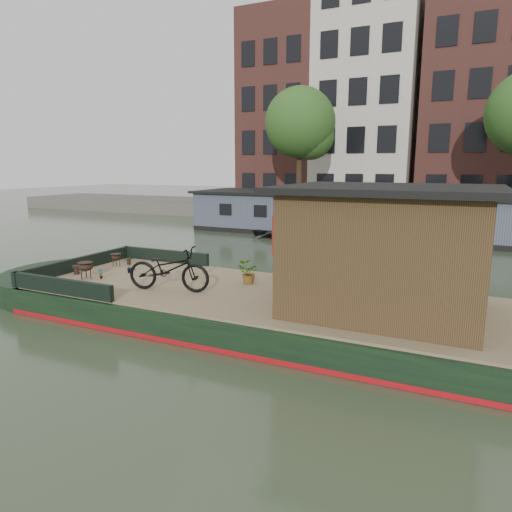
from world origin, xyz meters
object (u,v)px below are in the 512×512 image
at_px(cabin, 386,248).
at_px(dinghy, 286,231).
at_px(bicycle, 169,269).
at_px(brazier_front, 86,270).
at_px(brazier_rear, 116,260).

relative_size(cabin, dinghy, 1.20).
height_order(cabin, bicycle, cabin).
bearing_deg(brazier_front, cabin, 5.24).
xyz_separation_m(brazier_front, dinghy, (0.58, 12.16, -0.52)).
distance_m(bicycle, brazier_rear, 3.29).
distance_m(cabin, bicycle, 4.75).
xyz_separation_m(bicycle, brazier_front, (-2.55, 0.01, -0.29)).
relative_size(bicycle, dinghy, 0.58).
bearing_deg(dinghy, brazier_rear, -175.38).
relative_size(bicycle, brazier_rear, 5.43).
relative_size(bicycle, brazier_front, 4.48).
bearing_deg(bicycle, brazier_rear, 50.29).
distance_m(brazier_rear, dinghy, 10.72).
bearing_deg(cabin, brazier_rear, 173.72).
xyz_separation_m(brazier_front, brazier_rear, (-0.36, 1.49, -0.04)).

